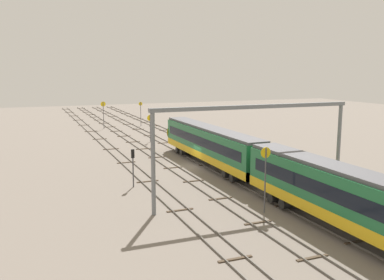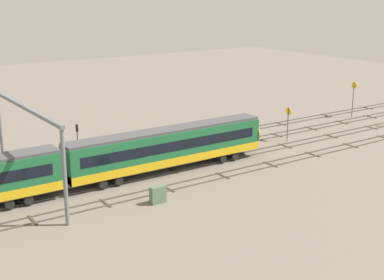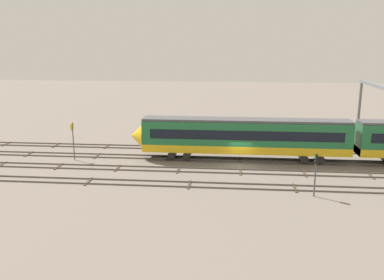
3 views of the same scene
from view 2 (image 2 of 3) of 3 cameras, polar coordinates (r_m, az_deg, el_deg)
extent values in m
plane|color=slate|center=(63.14, -3.22, -2.66)|extent=(199.06, 199.06, 0.00)
cube|color=#59544C|center=(56.98, 0.85, -4.58)|extent=(183.06, 0.07, 0.16)
cube|color=#59544C|center=(58.09, 0.03, -4.18)|extent=(183.06, 0.07, 0.16)
cube|color=#473828|center=(50.30, -16.42, -8.09)|extent=(0.24, 2.40, 0.08)
cube|color=#473828|center=(52.62, -9.10, -6.57)|extent=(0.24, 2.40, 0.08)
cube|color=#473828|center=(55.73, -2.55, -5.11)|extent=(0.24, 2.40, 0.08)
cube|color=#473828|center=(59.51, 3.22, -3.76)|extent=(0.24, 2.40, 0.08)
cube|color=#473828|center=(63.86, 8.24, -2.55)|extent=(0.24, 2.40, 0.08)
cube|color=#473828|center=(68.64, 12.58, -1.49)|extent=(0.24, 2.40, 0.08)
cube|color=#473828|center=(73.80, 16.34, -0.56)|extent=(0.24, 2.40, 0.08)
cube|color=#59544C|center=(60.65, -1.71, -3.33)|extent=(183.06, 0.07, 0.16)
cube|color=#59544C|center=(61.80, -2.44, -2.98)|extent=(183.06, 0.07, 0.16)
cube|color=#473828|center=(54.53, -17.83, -6.35)|extent=(0.24, 2.40, 0.08)
cube|color=#473828|center=(57.32, -9.48, -4.72)|extent=(0.24, 2.40, 0.08)
cube|color=#473828|center=(61.23, -2.08, -3.19)|extent=(0.24, 2.40, 0.08)
cube|color=#473828|center=(66.08, 4.32, -1.82)|extent=(0.24, 2.40, 0.08)
cube|color=#473828|center=(71.65, 9.77, -0.62)|extent=(0.24, 2.40, 0.08)
cube|color=#473828|center=(77.81, 14.40, 0.39)|extent=(0.24, 2.40, 0.08)
cube|color=#473828|center=(84.42, 18.32, 1.25)|extent=(0.24, 2.40, 0.08)
cube|color=#59544C|center=(64.45, -3.98, -2.22)|extent=(183.06, 0.07, 0.16)
cube|color=#59544C|center=(65.64, -4.61, -1.90)|extent=(183.06, 0.07, 0.16)
cube|color=#473828|center=(59.80, -15.61, -4.24)|extent=(0.24, 2.40, 0.08)
cube|color=#473828|center=(62.11, -9.71, -3.13)|extent=(0.24, 2.40, 0.08)
cube|color=#473828|center=(65.05, -4.30, -2.09)|extent=(0.24, 2.40, 0.08)
cube|color=#473828|center=(68.54, 0.60, -1.13)|extent=(0.24, 2.40, 0.08)
cube|color=#473828|center=(72.50, 4.99, -0.27)|extent=(0.24, 2.40, 0.08)
cube|color=#473828|center=(76.85, 8.91, 0.51)|extent=(0.24, 2.40, 0.08)
cube|color=#473828|center=(81.54, 12.39, 1.20)|extent=(0.24, 2.40, 0.08)
cube|color=#473828|center=(86.50, 15.48, 1.81)|extent=(0.24, 2.40, 0.08)
cube|color=#473828|center=(91.70, 18.24, 2.34)|extent=(0.24, 2.40, 0.08)
cube|color=#59544C|center=(68.36, -5.98, -1.23)|extent=(183.06, 0.07, 0.16)
cube|color=#59544C|center=(69.58, -6.55, -0.95)|extent=(183.06, 0.07, 0.16)
cube|color=#473828|center=(63.60, -18.46, -3.28)|extent=(0.24, 2.40, 0.08)
cube|color=#473828|center=(66.85, -10.10, -1.81)|extent=(0.24, 2.40, 0.08)
cube|color=#473828|center=(71.41, -2.67, -0.47)|extent=(0.24, 2.40, 0.08)
cube|color=#473828|center=(77.05, 3.76, 0.70)|extent=(0.24, 2.40, 0.08)
cube|color=#473828|center=(83.55, 9.26, 1.70)|extent=(0.24, 2.40, 0.08)
cube|color=#473828|center=(90.73, 13.93, 2.53)|extent=(0.24, 2.40, 0.08)
cube|color=#473828|center=(98.43, 17.90, 3.23)|extent=(0.24, 2.40, 0.08)
cube|color=#1E6638|center=(60.13, -2.53, -0.73)|extent=(24.00, 2.90, 3.60)
cube|color=gold|center=(60.51, -2.51, -1.96)|extent=(24.00, 2.94, 0.90)
cube|color=#4C4C51|center=(59.61, -2.55, 1.07)|extent=(24.00, 2.50, 0.30)
cube|color=black|center=(58.82, -1.78, -0.65)|extent=(22.00, 0.04, 1.10)
cube|color=black|center=(61.21, -3.26, -0.03)|extent=(22.00, 0.04, 1.10)
cylinder|color=black|center=(56.98, -9.86, -4.25)|extent=(0.90, 2.70, 0.90)
cylinder|color=black|center=(57.69, -8.23, -3.93)|extent=(0.90, 2.70, 0.90)
cylinder|color=black|center=(64.45, 2.61, -1.70)|extent=(0.90, 2.70, 0.90)
cylinder|color=black|center=(65.51, 3.87, -1.44)|extent=(0.90, 2.70, 0.90)
cylinder|color=black|center=(54.06, -19.01, -6.00)|extent=(0.90, 2.70, 0.90)
cylinder|color=black|center=(54.50, -17.19, -5.66)|extent=(0.90, 2.70, 0.90)
cone|color=gold|center=(67.56, 6.72, 0.84)|extent=(1.60, 3.24, 3.24)
cylinder|color=slate|center=(47.14, -13.23, -3.92)|extent=(0.36, 0.36, 8.57)
cylinder|color=slate|center=(64.63, -19.47, 0.84)|extent=(0.36, 0.36, 8.57)
cube|color=slate|center=(54.71, -17.20, 3.31)|extent=(0.40, 19.66, 0.35)
cylinder|color=#4C4C51|center=(90.19, 16.56, 4.06)|extent=(0.12, 0.12, 5.60)
cylinder|color=yellow|center=(89.82, 16.69, 5.53)|extent=(0.05, 1.02, 1.02)
cube|color=black|center=(89.84, 16.70, 5.53)|extent=(0.02, 0.46, 0.12)
cylinder|color=#4C4C51|center=(73.82, 10.03, 1.62)|extent=(0.12, 0.12, 4.51)
cylinder|color=yellow|center=(73.44, 10.12, 2.98)|extent=(0.05, 1.02, 1.02)
cube|color=black|center=(73.47, 10.13, 2.98)|extent=(0.02, 0.46, 0.12)
cylinder|color=#4C4C51|center=(67.59, -11.92, -0.40)|extent=(0.14, 0.14, 3.07)
cube|color=black|center=(67.09, -12.02, 1.23)|extent=(0.20, 0.32, 0.90)
sphere|color=green|center=(67.09, -11.94, 1.41)|extent=(0.20, 0.20, 0.20)
sphere|color=#262626|center=(67.18, -11.92, 1.08)|extent=(0.20, 0.20, 0.20)
cube|color=#597259|center=(51.90, -3.61, -5.77)|extent=(1.57, 0.65, 1.68)
cube|color=#333333|center=(52.19, -2.86, -5.34)|extent=(0.02, 0.45, 0.24)
camera|label=1|loc=(72.70, -47.62, 4.38)|focal=39.13mm
camera|label=3|loc=(102.07, -16.38, 11.54)|focal=38.77mm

